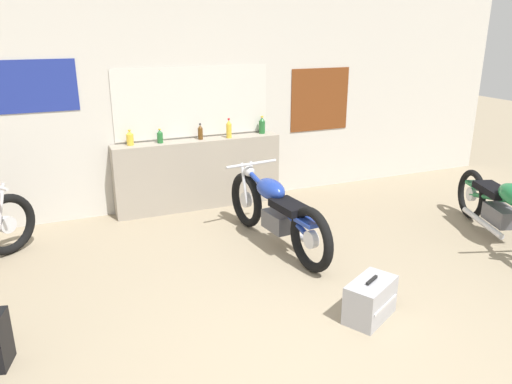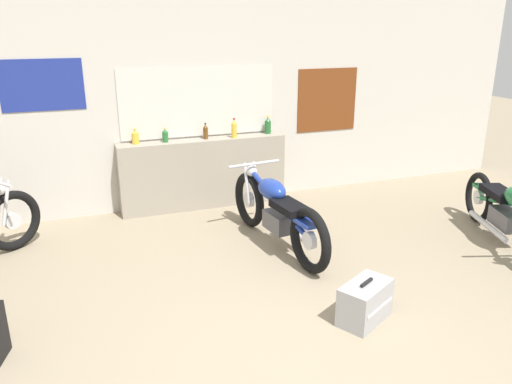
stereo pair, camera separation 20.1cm
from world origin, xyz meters
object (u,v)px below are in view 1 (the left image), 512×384
Objects in this scene: bottle_leftmost at (130,138)px; bottle_right_center at (229,129)px; hard_case_silver at (370,300)px; bottle_center at (200,132)px; motorcycle_blue at (276,211)px; motorcycle_green at (505,209)px; bottle_left_center at (160,137)px; bottle_rightmost at (262,126)px.

bottle_leftmost is 0.74× the size of bottle_right_center.
bottle_center is at bearing 98.87° from hard_case_silver.
bottle_leftmost is 0.10× the size of motorcycle_blue.
motorcycle_green is at bearing -20.66° from motorcycle_blue.
bottle_left_center is 0.52m from bottle_center.
motorcycle_green is at bearing -41.51° from bottle_center.
bottle_leftmost reaches higher than bottle_left_center.
bottle_left_center is (0.36, -0.02, -0.01)m from bottle_leftmost.
motorcycle_blue is at bearing -108.13° from bottle_rightmost.
bottle_rightmost is at bearing 0.43° from bottle_leftmost.
bottle_center is at bearing 103.48° from motorcycle_blue.
bottle_left_center reaches higher than motorcycle_green.
bottle_leftmost is 1.25m from bottle_right_center.
hard_case_silver is at bearing -81.13° from bottle_center.
bottle_rightmost is 0.12× the size of motorcycle_blue.
bottle_right_center is 0.47× the size of hard_case_silver.
bottle_center is 0.87m from bottle_rightmost.
bottle_right_center is at bearing 135.05° from motorcycle_green.
motorcycle_green is (1.85, -2.44, -0.62)m from bottle_rightmost.
bottle_rightmost reaches higher than bottle_leftmost.
bottle_left_center is 1.85m from motorcycle_blue.
motorcycle_green is 3.76× the size of hard_case_silver.
bottle_right_center reaches higher than bottle_rightmost.
bottle_right_center is 0.13× the size of motorcycle_blue.
bottle_left_center is at bearing -178.54° from bottle_rightmost.
bottle_leftmost is 0.35× the size of hard_case_silver.
bottle_leftmost is 0.88m from bottle_center.
hard_case_silver is (1.37, -3.13, -0.82)m from bottle_leftmost.
motorcycle_blue is (1.25, -1.54, -0.59)m from bottle_leftmost.
motorcycle_blue is at bearing 159.34° from motorcycle_green.
motorcycle_green reaches higher than hard_case_silver.
bottle_leftmost is 4.38m from motorcycle_green.
hard_case_silver is (0.12, -3.05, -0.85)m from bottle_right_center.
bottle_left_center is 0.89m from bottle_right_center.
motorcycle_green is (2.72, -2.41, -0.60)m from bottle_center.
bottle_left_center is 1.39m from bottle_rightmost.
bottle_center is 0.10× the size of motorcycle_blue.
bottle_leftmost is 1.76m from bottle_rightmost.
bottle_left_center is 0.09× the size of motorcycle_green.
bottle_rightmost is 1.75m from motorcycle_blue.
bottle_right_center reaches higher than hard_case_silver.
bottle_center reaches higher than bottle_leftmost.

